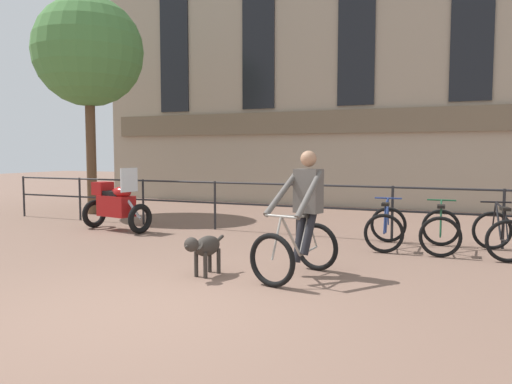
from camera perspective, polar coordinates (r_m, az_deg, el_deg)
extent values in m
plane|color=#7A5B4C|center=(5.63, -12.63, -12.88)|extent=(60.00, 60.00, 0.00)
cylinder|color=#232326|center=(14.35, -25.01, -0.45)|extent=(0.05, 0.05, 1.05)
cylinder|color=#232326|center=(13.02, -19.48, -0.75)|extent=(0.05, 0.05, 1.05)
cylinder|color=#232326|center=(11.84, -12.77, -1.11)|extent=(0.05, 0.05, 1.05)
cylinder|color=#232326|center=(10.86, -4.71, -1.52)|extent=(0.05, 0.05, 1.05)
cylinder|color=#232326|center=(10.12, 4.73, -1.97)|extent=(0.05, 0.05, 1.05)
cylinder|color=#232326|center=(9.71, 15.31, -2.40)|extent=(0.05, 0.05, 1.05)
cylinder|color=#232326|center=(9.64, 26.43, -2.77)|extent=(0.05, 0.05, 1.05)
cylinder|color=#232326|center=(10.08, 4.75, 0.83)|extent=(15.00, 0.04, 0.04)
cylinder|color=#232326|center=(10.12, 4.73, -1.67)|extent=(15.00, 0.04, 0.04)
cube|color=gray|center=(16.18, 11.70, 18.86)|extent=(18.00, 0.60, 11.38)
cube|color=brown|center=(15.35, 11.24, 7.95)|extent=(17.10, 0.12, 0.70)
cube|color=black|center=(18.33, -9.38, 19.01)|extent=(1.10, 0.06, 6.37)
cube|color=black|center=(16.92, 0.27, 20.30)|extent=(1.10, 0.06, 6.37)
torus|color=black|center=(6.25, 1.84, -7.79)|extent=(0.68, 0.23, 0.68)
torus|color=black|center=(7.16, 6.94, -6.23)|extent=(0.68, 0.23, 0.68)
cylinder|color=#9E998E|center=(6.55, 4.01, -5.10)|extent=(0.15, 0.48, 0.60)
cylinder|color=#9E998E|center=(6.83, 5.52, -5.00)|extent=(0.09, 0.23, 0.52)
cylinder|color=#9E998E|center=(6.60, 4.49, -2.80)|extent=(0.19, 0.65, 0.10)
cylinder|color=#9E998E|center=(6.98, 6.02, -6.72)|extent=(0.13, 0.44, 0.08)
cylinder|color=#9E998E|center=(7.02, 6.46, -4.54)|extent=(0.09, 0.26, 0.47)
cylinder|color=#9E998E|center=(6.28, 2.37, -5.28)|extent=(0.08, 0.23, 0.54)
cylinder|color=#9E998E|center=(6.32, 2.89, -2.80)|extent=(0.47, 0.15, 0.03)
cube|color=black|center=(6.88, 5.97, -2.62)|extent=(0.17, 0.26, 0.05)
cube|color=#56514C|center=(6.84, 5.99, 0.12)|extent=(0.40, 0.30, 0.60)
sphere|color=#A87A5B|center=(6.82, 6.02, 3.81)|extent=(0.22, 0.22, 0.22)
cylinder|color=#56514C|center=(6.68, 2.99, -0.09)|extent=(0.31, 0.70, 0.60)
cylinder|color=#56514C|center=(6.45, 6.08, -0.27)|extent=(0.19, 0.72, 0.60)
cylinder|color=black|center=(6.87, 5.02, -5.15)|extent=(0.15, 0.32, 0.69)
cylinder|color=black|center=(6.79, 6.03, -4.77)|extent=(0.21, 0.32, 0.58)
ellipsoid|color=#332D28|center=(6.86, -5.57, -6.16)|extent=(0.30, 0.51, 0.28)
cylinder|color=#332D28|center=(6.71, -6.55, -6.24)|extent=(0.17, 0.17, 0.16)
sphere|color=#332D28|center=(6.57, -7.39, -5.98)|extent=(0.19, 0.19, 0.19)
cone|color=#332D28|center=(6.51, -7.86, -6.21)|extent=(0.12, 0.13, 0.11)
cylinder|color=#332D28|center=(7.08, -4.19, -5.35)|extent=(0.07, 0.17, 0.10)
cylinder|color=#332D28|center=(6.83, -6.85, -8.18)|extent=(0.06, 0.06, 0.35)
cylinder|color=#332D28|center=(6.74, -5.81, -8.34)|extent=(0.06, 0.06, 0.35)
cylinder|color=#332D28|center=(7.07, -5.32, -7.72)|extent=(0.06, 0.06, 0.35)
cylinder|color=#332D28|center=(6.99, -4.30, -7.87)|extent=(0.06, 0.06, 0.35)
torus|color=black|center=(10.54, -13.10, -2.99)|extent=(0.24, 0.63, 0.62)
torus|color=black|center=(11.66, -17.99, -2.38)|extent=(0.24, 0.63, 0.62)
cube|color=maroon|center=(11.06, -15.70, -1.54)|extent=(0.87, 0.55, 0.44)
ellipsoid|color=maroon|center=(10.90, -15.12, -0.03)|extent=(0.53, 0.41, 0.24)
cube|color=black|center=(11.12, -16.06, -0.12)|extent=(0.61, 0.40, 0.10)
cylinder|color=#B2B2B7|center=(10.65, -13.79, -1.92)|extent=(0.42, 0.14, 0.41)
cube|color=silver|center=(10.70, -14.30, 1.35)|extent=(0.12, 0.44, 0.50)
cube|color=maroon|center=(11.36, -17.11, 0.41)|extent=(0.38, 0.42, 0.28)
torus|color=black|center=(9.61, 14.89, -3.63)|extent=(0.66, 0.11, 0.66)
torus|color=black|center=(8.58, 14.40, -4.60)|extent=(0.66, 0.11, 0.66)
cylinder|color=navy|center=(9.18, 14.74, -2.56)|extent=(0.07, 0.47, 0.58)
cylinder|color=navy|center=(8.87, 14.59, -3.01)|extent=(0.05, 0.22, 0.51)
cylinder|color=navy|center=(9.06, 14.73, -1.08)|extent=(0.08, 0.63, 0.10)
cylinder|color=navy|center=(8.79, 14.50, -4.55)|extent=(0.06, 0.42, 0.07)
cylinder|color=navy|center=(8.66, 14.49, -3.03)|extent=(0.04, 0.25, 0.46)
cylinder|color=navy|center=(9.49, 14.88, -2.18)|extent=(0.04, 0.21, 0.52)
cylinder|color=navy|center=(9.37, 14.87, -0.69)|extent=(0.48, 0.06, 0.03)
cube|color=black|center=(8.75, 14.58, -1.36)|extent=(0.14, 0.25, 0.05)
torus|color=black|center=(9.53, 20.36, -3.83)|extent=(0.66, 0.09, 0.66)
torus|color=black|center=(8.49, 20.31, -4.84)|extent=(0.66, 0.09, 0.66)
cylinder|color=#194C2D|center=(9.09, 20.38, -2.76)|extent=(0.05, 0.47, 0.58)
cylinder|color=#194C2D|center=(8.79, 20.36, -3.23)|extent=(0.04, 0.22, 0.51)
cylinder|color=#194C2D|center=(8.97, 20.42, -1.27)|extent=(0.06, 0.63, 0.10)
cylinder|color=#194C2D|center=(8.70, 20.31, -4.78)|extent=(0.04, 0.42, 0.07)
cylinder|color=#194C2D|center=(8.57, 20.35, -3.25)|extent=(0.03, 0.25, 0.46)
cylinder|color=#194C2D|center=(9.40, 20.40, -2.37)|extent=(0.03, 0.21, 0.52)
cylinder|color=#194C2D|center=(9.28, 20.44, -0.87)|extent=(0.48, 0.05, 0.03)
cube|color=black|center=(8.66, 20.41, -1.55)|extent=(0.13, 0.24, 0.05)
torus|color=black|center=(9.52, 25.38, -4.00)|extent=(0.66, 0.17, 0.66)
torus|color=black|center=(8.51, 26.84, -5.03)|extent=(0.66, 0.17, 0.66)
cylinder|color=black|center=(9.10, 25.96, -2.93)|extent=(0.11, 0.46, 0.58)
cylinder|color=black|center=(8.80, 26.40, -3.41)|extent=(0.07, 0.22, 0.51)
cylinder|color=black|center=(8.98, 26.15, -1.45)|extent=(0.14, 0.63, 0.10)
cylinder|color=black|center=(8.72, 26.52, -4.96)|extent=(0.10, 0.42, 0.07)
cylinder|color=black|center=(8.59, 26.72, -3.44)|extent=(0.06, 0.25, 0.46)
cylinder|color=black|center=(9.40, 25.55, -2.54)|extent=(0.06, 0.21, 0.52)
cylinder|color=black|center=(9.28, 25.73, -1.04)|extent=(0.48, 0.11, 0.03)
cube|color=black|center=(8.67, 26.60, -1.74)|extent=(0.16, 0.26, 0.05)
cylinder|color=brown|center=(14.22, -18.33, 4.75)|extent=(0.26, 0.26, 3.55)
sphere|color=#477A3D|center=(14.47, -18.60, 14.97)|extent=(2.89, 2.89, 2.89)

